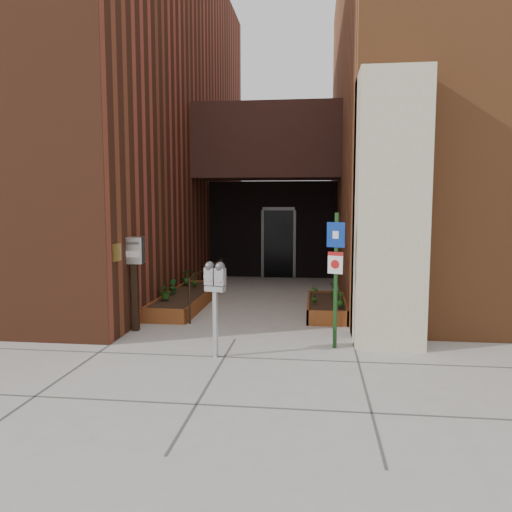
% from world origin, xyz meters
% --- Properties ---
extents(ground, '(80.00, 80.00, 0.00)m').
position_xyz_m(ground, '(0.00, 0.00, 0.00)').
color(ground, '#9E9991').
rests_on(ground, ground).
extents(architecture, '(20.00, 14.60, 10.00)m').
position_xyz_m(architecture, '(-0.18, 6.89, 4.98)').
color(architecture, brown).
rests_on(architecture, ground).
extents(planter_left, '(0.90, 3.60, 0.30)m').
position_xyz_m(planter_left, '(-1.55, 2.70, 0.13)').
color(planter_left, brown).
rests_on(planter_left, ground).
extents(planter_right, '(0.80, 2.20, 0.30)m').
position_xyz_m(planter_right, '(1.60, 2.20, 0.13)').
color(planter_right, brown).
rests_on(planter_right, ground).
extents(handrail, '(0.04, 3.34, 0.90)m').
position_xyz_m(handrail, '(-1.05, 2.65, 0.75)').
color(handrail, black).
rests_on(handrail, ground).
extents(parking_meter, '(0.34, 0.20, 1.46)m').
position_xyz_m(parking_meter, '(-0.13, -1.00, 1.13)').
color(parking_meter, '#B0B0B2').
rests_on(parking_meter, ground).
extents(sign_post, '(0.28, 0.14, 2.18)m').
position_xyz_m(sign_post, '(1.68, -0.31, 1.34)').
color(sign_post, '#163C15').
rests_on(sign_post, ground).
extents(payment_dropbox, '(0.36, 0.28, 1.72)m').
position_xyz_m(payment_dropbox, '(-1.90, 0.37, 1.24)').
color(payment_dropbox, black).
rests_on(payment_dropbox, ground).
extents(shrub_left_a, '(0.43, 0.43, 0.35)m').
position_xyz_m(shrub_left_a, '(-1.80, 1.90, 0.47)').
color(shrub_left_a, '#245217').
rests_on(shrub_left_a, planter_left).
extents(shrub_left_b, '(0.25, 0.25, 0.32)m').
position_xyz_m(shrub_left_b, '(-1.83, 2.52, 0.46)').
color(shrub_left_b, '#19581B').
rests_on(shrub_left_b, planter_left).
extents(shrub_left_c, '(0.29, 0.29, 0.36)m').
position_xyz_m(shrub_left_c, '(-1.85, 3.83, 0.48)').
color(shrub_left_c, '#1E5F1B').
rests_on(shrub_left_c, planter_left).
extents(shrub_left_d, '(0.24, 0.24, 0.40)m').
position_xyz_m(shrub_left_d, '(-1.58, 3.56, 0.50)').
color(shrub_left_d, '#2A601B').
rests_on(shrub_left_d, planter_left).
extents(shrub_right_a, '(0.21, 0.21, 0.29)m').
position_xyz_m(shrub_right_a, '(1.85, 1.52, 0.45)').
color(shrub_right_a, '#22601B').
rests_on(shrub_right_a, planter_right).
extents(shrub_right_b, '(0.27, 0.27, 0.36)m').
position_xyz_m(shrub_right_b, '(1.35, 1.82, 0.48)').
color(shrub_right_b, '#255F1B').
rests_on(shrub_right_b, planter_right).
extents(shrub_right_c, '(0.31, 0.31, 0.31)m').
position_xyz_m(shrub_right_c, '(1.80, 2.45, 0.46)').
color(shrub_right_c, '#25631C').
rests_on(shrub_right_c, planter_right).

